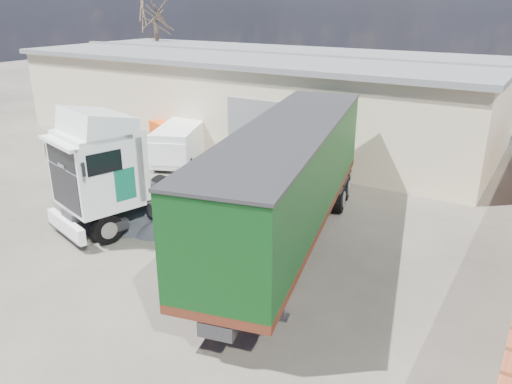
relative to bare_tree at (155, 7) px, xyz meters
The scene contains 8 objects.
ground 28.05m from the bare_tree, 48.01° to the right, with size 120.00×120.00×0.00m, color black.
warehouse 13.70m from the bare_tree, 18.45° to the right, with size 30.60×12.60×5.42m.
bare_tree is the anchor object (origin of this frame).
tractor_unit 25.27m from the bare_tree, 51.62° to the right, with size 4.57×7.57×4.83m.
box_trailer 28.41m from the bare_tree, 38.85° to the right, with size 5.98×13.88×4.52m.
panel_van 17.97m from the bare_tree, 44.54° to the right, with size 3.83×5.36×2.03m.
orange_skip 15.99m from the bare_tree, 45.62° to the right, with size 3.19×2.60×1.73m.
gravel_heap 25.26m from the bare_tree, 52.02° to the right, with size 6.11×5.79×0.92m.
Camera 1 is at (11.37, -12.06, 8.37)m, focal length 35.00 mm.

